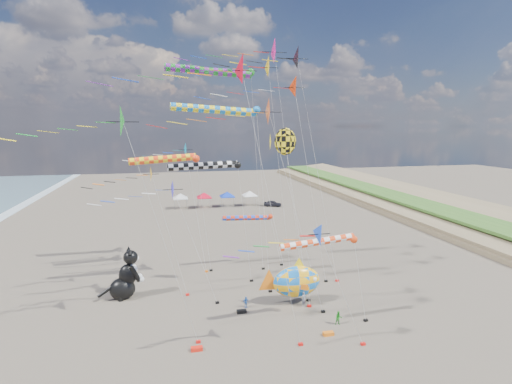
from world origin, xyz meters
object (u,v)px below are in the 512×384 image
at_px(fish_inflatable, 296,281).
at_px(child_blue, 246,302).
at_px(person_adult, 304,299).
at_px(parked_car, 273,203).
at_px(child_green, 339,318).
at_px(cat_inflatable, 125,273).

xyz_separation_m(fish_inflatable, child_blue, (-4.97, 0.26, -1.76)).
relative_size(fish_inflatable, person_adult, 4.17).
relative_size(child_blue, parked_car, 0.29).
bearing_deg(fish_inflatable, person_adult, -54.93).
height_order(fish_inflatable, child_green, fish_inflatable).
xyz_separation_m(person_adult, child_blue, (-5.53, 1.06, -0.21)).
xyz_separation_m(fish_inflatable, child_green, (2.33, -4.90, -1.69)).
bearing_deg(child_blue, person_adult, -27.35).
distance_m(fish_inflatable, child_blue, 5.28).
bearing_deg(fish_inflatable, child_blue, 177.00).
bearing_deg(fish_inflatable, cat_inflatable, 162.39).
distance_m(child_blue, parked_car, 49.53).
relative_size(fish_inflatable, child_green, 5.12).
bearing_deg(child_blue, fish_inflatable, -19.49).
bearing_deg(child_green, fish_inflatable, 123.49).
bearing_deg(fish_inflatable, parked_car, 77.32).
bearing_deg(fish_inflatable, child_green, -64.57).
height_order(cat_inflatable, parked_car, cat_inflatable).
xyz_separation_m(cat_inflatable, parked_car, (27.12, 42.04, -1.96)).
bearing_deg(cat_inflatable, person_adult, -33.05).
height_order(cat_inflatable, child_green, cat_inflatable).
relative_size(cat_inflatable, parked_car, 1.36).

